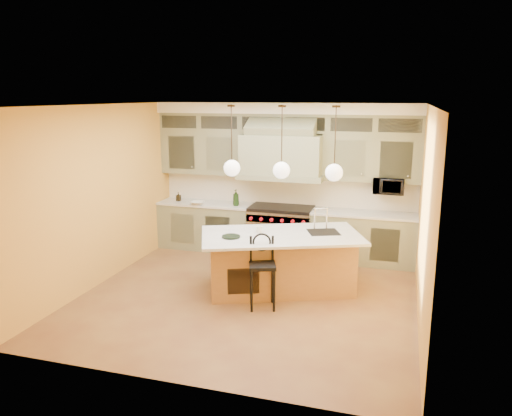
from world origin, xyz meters
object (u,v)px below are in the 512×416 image
(range, at_px, (281,231))
(microwave, at_px, (389,186))
(kitchen_island, at_px, (281,261))
(counter_stool, at_px, (262,267))

(range, height_order, microwave, microwave)
(kitchen_island, distance_m, microwave, 2.57)
(counter_stool, height_order, microwave, microwave)
(range, distance_m, kitchen_island, 1.74)
(range, bearing_deg, microwave, 3.12)
(kitchen_island, relative_size, counter_stool, 2.56)
(range, bearing_deg, kitchen_island, -76.53)
(kitchen_island, relative_size, microwave, 5.11)
(range, height_order, counter_stool, counter_stool)
(range, relative_size, kitchen_island, 0.43)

